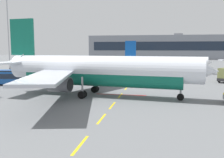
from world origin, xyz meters
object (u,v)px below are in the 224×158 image
(airliner_foreground, at_px, (97,70))
(apron_shuttle_bus, at_px, (6,76))
(airliner_mid_left, at_px, (164,62))
(ground_power_truck, at_px, (36,71))
(apron_light_mast_near, at_px, (7,17))

(airliner_foreground, distance_m, apron_shuttle_bus, 22.44)
(airliner_mid_left, height_order, apron_shuttle_bus, airliner_mid_left)
(airliner_mid_left, distance_m, apron_shuttle_bus, 45.20)
(airliner_foreground, height_order, ground_power_truck, airliner_foreground)
(airliner_mid_left, height_order, ground_power_truck, airliner_mid_left)
(airliner_mid_left, relative_size, apron_light_mast_near, 0.93)
(airliner_mid_left, xyz_separation_m, apron_shuttle_bus, (-31.84, -32.05, -1.37))
(apron_shuttle_bus, bearing_deg, airliner_foreground, -21.20)
(apron_shuttle_bus, xyz_separation_m, apron_light_mast_near, (-21.13, 34.57, 16.22))
(airliner_foreground, height_order, apron_shuttle_bus, airliner_foreground)
(ground_power_truck, xyz_separation_m, apron_light_mast_near, (-21.41, 22.59, 16.33))
(airliner_foreground, bearing_deg, ground_power_truck, 135.69)
(ground_power_truck, distance_m, apron_light_mast_near, 35.14)
(airliner_foreground, bearing_deg, apron_shuttle_bus, 158.80)
(ground_power_truck, bearing_deg, apron_shuttle_bus, -91.32)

